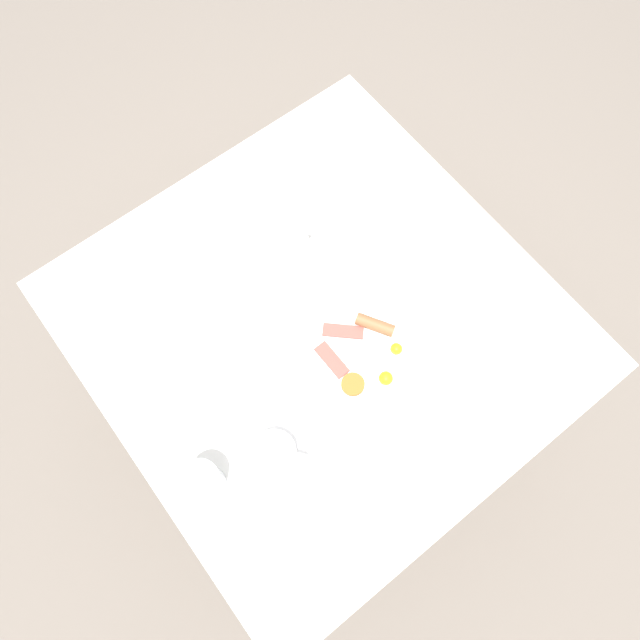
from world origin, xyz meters
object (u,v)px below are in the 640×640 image
at_px(napkin_folded, 216,268).
at_px(water_glass_tall, 203,482).
at_px(fork_by_plate, 475,272).
at_px(spoon_for_tea, 184,392).
at_px(fork_spare, 374,497).
at_px(breakfast_plate, 366,356).
at_px(teapot_near, 316,200).
at_px(knife_by_plate, 111,290).
at_px(teacup_with_saucer_left, 275,454).

bearing_deg(napkin_folded, water_glass_tall, 143.40).
xyz_separation_m(fork_by_plate, spoon_for_tea, (0.17, 0.68, 0.00)).
relative_size(water_glass_tall, napkin_folded, 0.50).
height_order(water_glass_tall, napkin_folded, water_glass_tall).
distance_m(water_glass_tall, fork_spare, 0.34).
relative_size(breakfast_plate, teapot_near, 1.55).
bearing_deg(napkin_folded, knife_by_plate, 65.20).
distance_m(teapot_near, fork_spare, 0.67).
xyz_separation_m(teapot_near, knife_by_plate, (0.12, 0.49, -0.05)).
height_order(water_glass_tall, fork_spare, water_glass_tall).
xyz_separation_m(teacup_with_saucer_left, spoon_for_tea, (0.23, 0.07, -0.02)).
relative_size(teapot_near, water_glass_tall, 1.67).
bearing_deg(fork_spare, spoon_for_tea, 23.63).
relative_size(teacup_with_saucer_left, fork_by_plate, 0.99).
distance_m(teacup_with_saucer_left, knife_by_plate, 0.53).
bearing_deg(breakfast_plate, fork_spare, 143.91).
height_order(napkin_folded, knife_by_plate, napkin_folded).
bearing_deg(water_glass_tall, knife_by_plate, -7.82).
distance_m(knife_by_plate, spoon_for_tea, 0.30).
height_order(teacup_with_saucer_left, fork_spare, teacup_with_saucer_left).
bearing_deg(teacup_with_saucer_left, breakfast_plate, -79.46).
xyz_separation_m(teapot_near, fork_by_plate, (-0.35, -0.19, -0.05)).
bearing_deg(breakfast_plate, napkin_folded, 20.04).
bearing_deg(knife_by_plate, teacup_with_saucer_left, -171.93).
height_order(teapot_near, teacup_with_saucer_left, teapot_near).
relative_size(teapot_near, napkin_folded, 0.84).
bearing_deg(fork_by_plate, breakfast_plate, 90.55).
bearing_deg(teacup_with_saucer_left, napkin_folded, -18.92).
bearing_deg(knife_by_plate, teapot_near, -104.14).
xyz_separation_m(water_glass_tall, fork_spare, (-0.22, -0.25, -0.05)).
bearing_deg(napkin_folded, teapot_near, -94.62).
distance_m(napkin_folded, fork_spare, 0.61).
xyz_separation_m(napkin_folded, spoon_for_tea, (-0.20, 0.22, -0.00)).
relative_size(teacup_with_saucer_left, knife_by_plate, 0.74).
distance_m(water_glass_tall, knife_by_plate, 0.50).
height_order(teapot_near, knife_by_plate, teapot_near).
relative_size(teapot_near, fork_by_plate, 1.11).
relative_size(teacup_with_saucer_left, spoon_for_tea, 1.08).
bearing_deg(fork_spare, napkin_folded, -3.51).
xyz_separation_m(teacup_with_saucer_left, napkin_folded, (0.43, -0.15, -0.02)).
bearing_deg(breakfast_plate, teapot_near, -21.00).
height_order(breakfast_plate, fork_by_plate, breakfast_plate).
bearing_deg(water_glass_tall, spoon_for_tea, -19.92).
bearing_deg(spoon_for_tea, fork_by_plate, -104.22).
xyz_separation_m(napkin_folded, knife_by_plate, (0.10, 0.22, -0.00)).
height_order(knife_by_plate, spoon_for_tea, same).
distance_m(teacup_with_saucer_left, fork_by_plate, 0.61).
bearing_deg(teacup_with_saucer_left, teapot_near, -45.91).
bearing_deg(water_glass_tall, napkin_folded, -36.60).
bearing_deg(teapot_near, water_glass_tall, -7.93).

